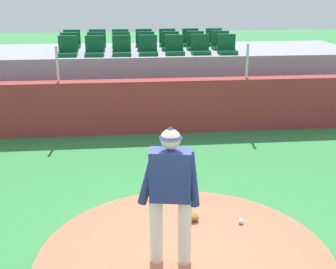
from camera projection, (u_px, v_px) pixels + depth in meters
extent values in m
cylinder|color=#AF6246|center=(185.00, 266.00, 5.51)|extent=(3.66, 3.66, 0.28)
cylinder|color=silver|center=(156.00, 230.00, 5.26)|extent=(0.16, 0.16, 0.83)
cylinder|color=silver|center=(185.00, 231.00, 5.23)|extent=(0.16, 0.16, 0.83)
cube|color=navy|center=(170.00, 175.00, 5.02)|extent=(0.50, 0.32, 0.60)
cylinder|color=navy|center=(149.00, 177.00, 5.05)|extent=(0.28, 0.15, 0.67)
cylinder|color=navy|center=(192.00, 179.00, 5.01)|extent=(0.20, 0.14, 0.68)
sphere|color=beige|center=(171.00, 139.00, 4.88)|extent=(0.23, 0.23, 0.23)
cone|color=navy|center=(171.00, 132.00, 4.85)|extent=(0.30, 0.30, 0.13)
sphere|color=white|center=(241.00, 221.00, 6.20)|extent=(0.07, 0.07, 0.07)
ellipsoid|color=brown|center=(189.00, 216.00, 6.30)|extent=(0.36, 0.33, 0.11)
cube|color=#9A3132|center=(152.00, 106.00, 10.79)|extent=(12.05, 0.40, 1.28)
cylinder|color=silver|center=(57.00, 64.00, 10.24)|extent=(0.06, 0.06, 0.82)
cylinder|color=silver|center=(247.00, 61.00, 10.67)|extent=(0.06, 0.06, 0.82)
cube|color=gray|center=(147.00, 79.00, 12.92)|extent=(11.65, 3.06, 1.69)
cube|color=#0E4F2B|center=(68.00, 54.00, 11.42)|extent=(0.48, 0.44, 0.10)
cube|color=#0E4F2B|center=(68.00, 43.00, 11.51)|extent=(0.48, 0.08, 0.40)
cube|color=#0E4F2B|center=(95.00, 54.00, 11.46)|extent=(0.48, 0.44, 0.10)
cube|color=#0E4F2B|center=(94.00, 43.00, 11.55)|extent=(0.48, 0.08, 0.40)
cube|color=#0E4F2B|center=(122.00, 54.00, 11.54)|extent=(0.48, 0.44, 0.10)
cube|color=#0E4F2B|center=(122.00, 43.00, 11.63)|extent=(0.48, 0.08, 0.40)
cube|color=#0E4F2B|center=(149.00, 53.00, 11.60)|extent=(0.48, 0.44, 0.10)
cube|color=#0E4F2B|center=(148.00, 43.00, 11.69)|extent=(0.48, 0.08, 0.40)
cube|color=#0E4F2B|center=(175.00, 53.00, 11.68)|extent=(0.48, 0.44, 0.10)
cube|color=#0E4F2B|center=(174.00, 42.00, 11.77)|extent=(0.48, 0.08, 0.40)
cube|color=#0E4F2B|center=(201.00, 52.00, 11.77)|extent=(0.48, 0.44, 0.10)
cube|color=#0E4F2B|center=(200.00, 42.00, 11.86)|extent=(0.48, 0.08, 0.40)
cube|color=#0E4F2B|center=(227.00, 52.00, 11.79)|extent=(0.48, 0.44, 0.10)
cube|color=#0E4F2B|center=(226.00, 42.00, 11.88)|extent=(0.48, 0.08, 0.40)
cube|color=#0E4F2B|center=(69.00, 50.00, 12.17)|extent=(0.48, 0.44, 0.10)
cube|color=#0E4F2B|center=(69.00, 40.00, 12.26)|extent=(0.48, 0.08, 0.40)
cube|color=#0E4F2B|center=(96.00, 50.00, 12.24)|extent=(0.48, 0.44, 0.10)
cube|color=#0E4F2B|center=(96.00, 40.00, 12.33)|extent=(0.48, 0.08, 0.40)
cube|color=#0E4F2B|center=(122.00, 49.00, 12.29)|extent=(0.48, 0.44, 0.10)
cube|color=#0E4F2B|center=(121.00, 39.00, 12.38)|extent=(0.48, 0.08, 0.40)
cube|color=#0E4F2B|center=(146.00, 49.00, 12.37)|extent=(0.48, 0.44, 0.10)
cube|color=#0E4F2B|center=(146.00, 39.00, 12.46)|extent=(0.48, 0.08, 0.40)
cube|color=#0E4F2B|center=(171.00, 48.00, 12.45)|extent=(0.48, 0.44, 0.10)
cube|color=#0E4F2B|center=(170.00, 39.00, 12.54)|extent=(0.48, 0.08, 0.40)
cube|color=#0E4F2B|center=(196.00, 48.00, 12.53)|extent=(0.48, 0.44, 0.10)
cube|color=#0E4F2B|center=(195.00, 38.00, 12.62)|extent=(0.48, 0.08, 0.40)
cube|color=#0E4F2B|center=(221.00, 48.00, 12.62)|extent=(0.48, 0.44, 0.10)
cube|color=#0E4F2B|center=(220.00, 38.00, 12.70)|extent=(0.48, 0.08, 0.40)
cube|color=#0E4F2B|center=(72.00, 46.00, 12.94)|extent=(0.48, 0.44, 0.10)
cube|color=#0E4F2B|center=(72.00, 37.00, 13.03)|extent=(0.48, 0.08, 0.40)
cube|color=#0E4F2B|center=(98.00, 46.00, 13.03)|extent=(0.48, 0.44, 0.10)
cube|color=#0E4F2B|center=(98.00, 36.00, 13.12)|extent=(0.48, 0.08, 0.40)
cube|color=#0E4F2B|center=(121.00, 45.00, 13.06)|extent=(0.48, 0.44, 0.10)
cube|color=#0E4F2B|center=(120.00, 36.00, 13.15)|extent=(0.48, 0.08, 0.40)
cube|color=#0E4F2B|center=(144.00, 45.00, 13.14)|extent=(0.48, 0.44, 0.10)
cube|color=#0E4F2B|center=(144.00, 36.00, 13.23)|extent=(0.48, 0.08, 0.40)
cube|color=#0E4F2B|center=(168.00, 45.00, 13.23)|extent=(0.48, 0.44, 0.10)
cube|color=#0E4F2B|center=(167.00, 35.00, 13.32)|extent=(0.48, 0.08, 0.40)
cube|color=#0E4F2B|center=(191.00, 44.00, 13.30)|extent=(0.48, 0.44, 0.10)
cube|color=#0E4F2B|center=(190.00, 35.00, 13.39)|extent=(0.48, 0.08, 0.40)
cube|color=#0E4F2B|center=(215.00, 44.00, 13.36)|extent=(0.48, 0.44, 0.10)
cube|color=#0E4F2B|center=(214.00, 35.00, 13.45)|extent=(0.48, 0.08, 0.40)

